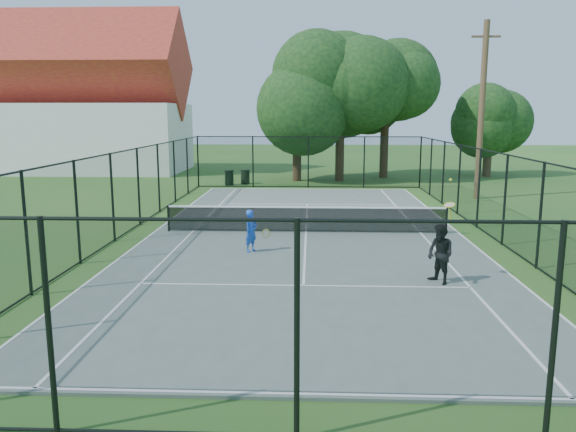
{
  "coord_description": "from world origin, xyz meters",
  "views": [
    {
      "loc": [
        0.17,
        -19.82,
        4.27
      ],
      "look_at": [
        -0.53,
        -3.0,
        1.2
      ],
      "focal_mm": 35.0,
      "sensor_mm": 36.0,
      "label": 1
    }
  ],
  "objects_px": {
    "player_blue": "(251,231)",
    "player_black": "(440,254)",
    "trash_bin_left": "(229,178)",
    "utility_pole": "(482,110)",
    "trash_bin_right": "(245,177)",
    "tennis_net": "(306,218)"
  },
  "relations": [
    {
      "from": "player_blue",
      "to": "player_black",
      "type": "xyz_separation_m",
      "value": [
        5.08,
        -3.11,
        0.11
      ]
    },
    {
      "from": "trash_bin_left",
      "to": "utility_pole",
      "type": "relative_size",
      "value": 0.1
    },
    {
      "from": "trash_bin_left",
      "to": "trash_bin_right",
      "type": "bearing_deg",
      "value": 37.59
    },
    {
      "from": "utility_pole",
      "to": "player_blue",
      "type": "relative_size",
      "value": 6.7
    },
    {
      "from": "player_blue",
      "to": "trash_bin_right",
      "type": "bearing_deg",
      "value": 97.27
    },
    {
      "from": "trash_bin_left",
      "to": "trash_bin_right",
      "type": "height_order",
      "value": "trash_bin_left"
    },
    {
      "from": "trash_bin_right",
      "to": "player_blue",
      "type": "distance_m",
      "value": 17.7
    },
    {
      "from": "trash_bin_left",
      "to": "player_blue",
      "type": "bearing_deg",
      "value": -79.45
    },
    {
      "from": "trash_bin_left",
      "to": "tennis_net",
      "type": "bearing_deg",
      "value": -70.94
    },
    {
      "from": "trash_bin_left",
      "to": "utility_pole",
      "type": "height_order",
      "value": "utility_pole"
    },
    {
      "from": "tennis_net",
      "to": "player_black",
      "type": "relative_size",
      "value": 3.9
    },
    {
      "from": "trash_bin_right",
      "to": "tennis_net",
      "type": "bearing_deg",
      "value": -75.04
    },
    {
      "from": "trash_bin_left",
      "to": "utility_pole",
      "type": "bearing_deg",
      "value": -20.07
    },
    {
      "from": "trash_bin_right",
      "to": "trash_bin_left",
      "type": "bearing_deg",
      "value": -142.41
    },
    {
      "from": "trash_bin_right",
      "to": "utility_pole",
      "type": "height_order",
      "value": "utility_pole"
    },
    {
      "from": "tennis_net",
      "to": "player_blue",
      "type": "bearing_deg",
      "value": -119.53
    },
    {
      "from": "player_black",
      "to": "tennis_net",
      "type": "bearing_deg",
      "value": 119.44
    },
    {
      "from": "tennis_net",
      "to": "utility_pole",
      "type": "xyz_separation_m",
      "value": [
        8.65,
        9.0,
        3.87
      ]
    },
    {
      "from": "utility_pole",
      "to": "player_black",
      "type": "distance_m",
      "value": 16.35
    },
    {
      "from": "tennis_net",
      "to": "trash_bin_right",
      "type": "relative_size",
      "value": 11.55
    },
    {
      "from": "utility_pole",
      "to": "player_black",
      "type": "relative_size",
      "value": 3.39
    },
    {
      "from": "utility_pole",
      "to": "player_blue",
      "type": "xyz_separation_m",
      "value": [
        -10.32,
        -11.94,
        -3.74
      ]
    }
  ]
}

